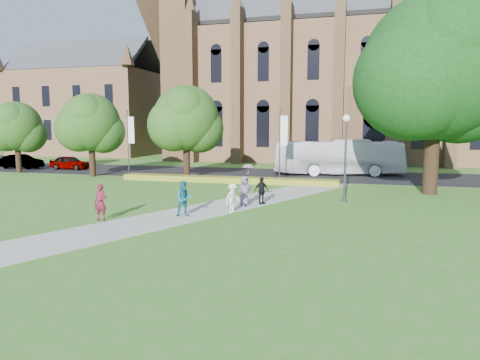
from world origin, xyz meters
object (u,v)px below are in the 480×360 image
(tour_coach, at_px, (338,157))
(pedestrian_0, at_px, (100,202))
(large_tree, at_px, (436,67))
(car_0, at_px, (70,162))
(car_2, at_px, (1,161))
(car_1, at_px, (21,161))
(streetlamp, at_px, (346,147))

(tour_coach, height_order, pedestrian_0, tour_coach)
(large_tree, distance_m, car_0, 35.81)
(tour_coach, xyz_separation_m, pedestrian_0, (-10.24, -23.03, -0.76))
(large_tree, bearing_deg, tour_coach, 123.11)
(tour_coach, xyz_separation_m, car_2, (-37.33, -1.20, -1.03))
(car_2, bearing_deg, car_1, -120.25)
(tour_coach, relative_size, car_1, 2.58)
(car_2, bearing_deg, tour_coach, -99.26)
(tour_coach, bearing_deg, large_tree, -157.89)
(streetlamp, relative_size, tour_coach, 0.44)
(car_1, bearing_deg, car_0, -84.65)
(car_1, height_order, car_2, car_1)
(tour_coach, xyz_separation_m, car_1, (-33.17, -2.65, -0.90))
(tour_coach, height_order, car_1, tour_coach)
(large_tree, bearing_deg, car_0, 166.89)
(streetlamp, bearing_deg, car_2, 160.95)
(pedestrian_0, bearing_deg, car_1, 136.43)
(car_1, xyz_separation_m, pedestrian_0, (22.93, -20.38, 0.14))
(car_0, distance_m, car_2, 9.77)
(large_tree, distance_m, pedestrian_0, 22.50)
(streetlamp, xyz_separation_m, car_2, (-38.31, 13.23, -2.65))
(car_1, bearing_deg, car_2, 69.56)
(large_tree, bearing_deg, car_1, 169.59)
(car_0, bearing_deg, large_tree, -102.14)
(large_tree, relative_size, pedestrian_0, 7.52)
(streetlamp, height_order, large_tree, large_tree)
(tour_coach, relative_size, car_0, 2.81)
(car_1, bearing_deg, tour_coach, -86.73)
(streetlamp, height_order, tour_coach, streetlamp)
(car_0, distance_m, pedestrian_0, 27.27)
(tour_coach, distance_m, pedestrian_0, 25.22)
(car_2, relative_size, pedestrian_0, 2.45)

